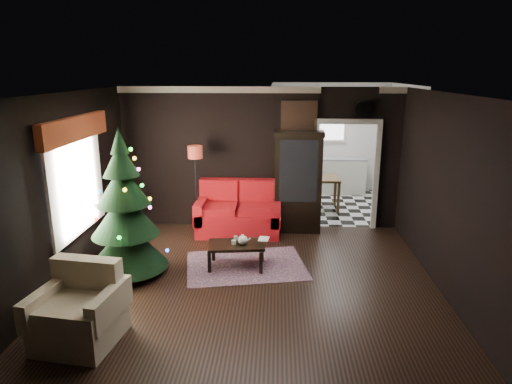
{
  "coord_description": "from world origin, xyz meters",
  "views": [
    {
      "loc": [
        0.36,
        -6.28,
        3.1
      ],
      "look_at": [
        0.0,
        0.9,
        1.15
      ],
      "focal_mm": 31.58,
      "sensor_mm": 36.0,
      "label": 1
    }
  ],
  "objects_px": {
    "loveseat": "(238,208)",
    "floor_lamp": "(196,191)",
    "teapot": "(243,240)",
    "wall_clock": "(363,109)",
    "christmas_tree": "(124,210)",
    "coffee_table": "(236,255)",
    "kitchen_table": "(323,193)",
    "armchair": "(78,306)",
    "curio_cabinet": "(298,184)"
  },
  "relations": [
    {
      "from": "loveseat",
      "to": "floor_lamp",
      "type": "bearing_deg",
      "value": 179.35
    },
    {
      "from": "loveseat",
      "to": "teapot",
      "type": "bearing_deg",
      "value": -82.7
    },
    {
      "from": "teapot",
      "to": "wall_clock",
      "type": "height_order",
      "value": "wall_clock"
    },
    {
      "from": "christmas_tree",
      "to": "loveseat",
      "type": "bearing_deg",
      "value": 50.93
    },
    {
      "from": "coffee_table",
      "to": "wall_clock",
      "type": "xyz_separation_m",
      "value": [
        2.24,
        2.0,
        2.17
      ]
    },
    {
      "from": "teapot",
      "to": "kitchen_table",
      "type": "bearing_deg",
      "value": 64.27
    },
    {
      "from": "floor_lamp",
      "to": "armchair",
      "type": "distance_m",
      "value": 3.86
    },
    {
      "from": "curio_cabinet",
      "to": "floor_lamp",
      "type": "xyz_separation_m",
      "value": [
        -1.96,
        -0.21,
        -0.12
      ]
    },
    {
      "from": "armchair",
      "to": "curio_cabinet",
      "type": "bearing_deg",
      "value": 64.22
    },
    {
      "from": "armchair",
      "to": "teapot",
      "type": "bearing_deg",
      "value": 58.69
    },
    {
      "from": "armchair",
      "to": "coffee_table",
      "type": "distance_m",
      "value": 2.73
    },
    {
      "from": "curio_cabinet",
      "to": "kitchen_table",
      "type": "height_order",
      "value": "curio_cabinet"
    },
    {
      "from": "loveseat",
      "to": "christmas_tree",
      "type": "bearing_deg",
      "value": -129.07
    },
    {
      "from": "loveseat",
      "to": "wall_clock",
      "type": "height_order",
      "value": "wall_clock"
    },
    {
      "from": "curio_cabinet",
      "to": "wall_clock",
      "type": "bearing_deg",
      "value": 8.53
    },
    {
      "from": "loveseat",
      "to": "curio_cabinet",
      "type": "height_order",
      "value": "curio_cabinet"
    },
    {
      "from": "curio_cabinet",
      "to": "armchair",
      "type": "height_order",
      "value": "curio_cabinet"
    },
    {
      "from": "christmas_tree",
      "to": "kitchen_table",
      "type": "bearing_deg",
      "value": 46.75
    },
    {
      "from": "christmas_tree",
      "to": "coffee_table",
      "type": "relative_size",
      "value": 2.66
    },
    {
      "from": "armchair",
      "to": "kitchen_table",
      "type": "bearing_deg",
      "value": 66.55
    },
    {
      "from": "christmas_tree",
      "to": "coffee_table",
      "type": "distance_m",
      "value": 1.9
    },
    {
      "from": "christmas_tree",
      "to": "armchair",
      "type": "bearing_deg",
      "value": -89.1
    },
    {
      "from": "loveseat",
      "to": "christmas_tree",
      "type": "distance_m",
      "value": 2.54
    },
    {
      "from": "floor_lamp",
      "to": "christmas_tree",
      "type": "relative_size",
      "value": 0.76
    },
    {
      "from": "loveseat",
      "to": "coffee_table",
      "type": "xyz_separation_m",
      "value": [
        0.11,
        -1.6,
        -0.29
      ]
    },
    {
      "from": "christmas_tree",
      "to": "curio_cabinet",
      "type": "bearing_deg",
      "value": 38.34
    },
    {
      "from": "armchair",
      "to": "loveseat",
      "type": "bearing_deg",
      "value": 76.01
    },
    {
      "from": "christmas_tree",
      "to": "armchair",
      "type": "relative_size",
      "value": 2.56
    },
    {
      "from": "christmas_tree",
      "to": "armchair",
      "type": "height_order",
      "value": "christmas_tree"
    },
    {
      "from": "armchair",
      "to": "teapot",
      "type": "distance_m",
      "value": 2.75
    },
    {
      "from": "loveseat",
      "to": "teapot",
      "type": "xyz_separation_m",
      "value": [
        0.21,
        -1.65,
        -0.01
      ]
    },
    {
      "from": "coffee_table",
      "to": "teapot",
      "type": "height_order",
      "value": "teapot"
    },
    {
      "from": "armchair",
      "to": "wall_clock",
      "type": "xyz_separation_m",
      "value": [
        3.88,
        4.17,
        1.92
      ]
    },
    {
      "from": "curio_cabinet",
      "to": "floor_lamp",
      "type": "relative_size",
      "value": 1.07
    },
    {
      "from": "floor_lamp",
      "to": "teapot",
      "type": "height_order",
      "value": "floor_lamp"
    },
    {
      "from": "christmas_tree",
      "to": "kitchen_table",
      "type": "distance_m",
      "value": 4.95
    },
    {
      "from": "kitchen_table",
      "to": "floor_lamp",
      "type": "bearing_deg",
      "value": -147.88
    },
    {
      "from": "coffee_table",
      "to": "wall_clock",
      "type": "bearing_deg",
      "value": 41.76
    },
    {
      "from": "coffee_table",
      "to": "wall_clock",
      "type": "relative_size",
      "value": 2.76
    },
    {
      "from": "loveseat",
      "to": "armchair",
      "type": "relative_size",
      "value": 1.85
    },
    {
      "from": "coffee_table",
      "to": "kitchen_table",
      "type": "bearing_deg",
      "value": 62.5
    },
    {
      "from": "wall_clock",
      "to": "coffee_table",
      "type": "bearing_deg",
      "value": -138.24
    },
    {
      "from": "floor_lamp",
      "to": "wall_clock",
      "type": "height_order",
      "value": "wall_clock"
    },
    {
      "from": "wall_clock",
      "to": "christmas_tree",
      "type": "bearing_deg",
      "value": -149.28
    },
    {
      "from": "wall_clock",
      "to": "armchair",
      "type": "bearing_deg",
      "value": -132.99
    },
    {
      "from": "christmas_tree",
      "to": "wall_clock",
      "type": "relative_size",
      "value": 7.34
    },
    {
      "from": "christmas_tree",
      "to": "kitchen_table",
      "type": "height_order",
      "value": "christmas_tree"
    },
    {
      "from": "teapot",
      "to": "kitchen_table",
      "type": "xyz_separation_m",
      "value": [
        1.59,
        3.3,
        -0.12
      ]
    },
    {
      "from": "curio_cabinet",
      "to": "coffee_table",
      "type": "bearing_deg",
      "value": -119.79
    },
    {
      "from": "floor_lamp",
      "to": "loveseat",
      "type": "bearing_deg",
      "value": -0.65
    }
  ]
}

